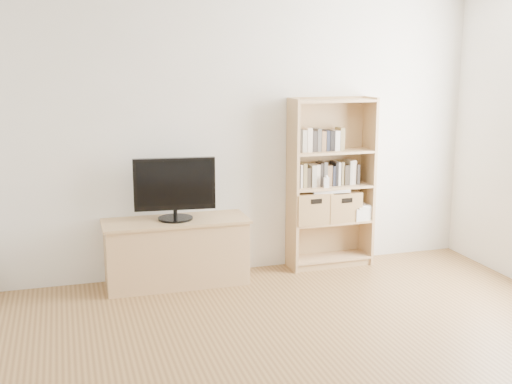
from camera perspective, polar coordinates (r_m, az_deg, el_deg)
name	(u,v)px	position (r m, az deg, el deg)	size (l,w,h in m)	color
back_wall	(244,133)	(5.91, -1.06, 5.27)	(4.50, 0.02, 2.60)	silver
tv_stand	(176,253)	(5.75, -7.09, -5.40)	(1.23, 0.46, 0.56)	#A78556
bookshelf	(331,183)	(6.12, 6.69, 0.77)	(0.81, 0.29, 1.62)	#A78556
television	(175,188)	(5.60, -7.24, 0.32)	(0.71, 0.05, 0.55)	black
books_row_mid	(331,172)	(6.12, 6.64, 1.74)	(0.90, 0.18, 0.24)	black
books_row_upper	(314,141)	(6.00, 5.14, 4.51)	(0.35, 0.13, 0.18)	black
baby_monitor	(326,183)	(6.00, 6.27, 0.84)	(0.05, 0.03, 0.09)	white
basket_left	(310,207)	(6.08, 4.81, -1.34)	(0.35, 0.29, 0.29)	#A5824A
basket_right	(340,205)	(6.21, 7.49, -1.19)	(0.34, 0.28, 0.28)	#A5824A
laptop	(328,189)	(6.11, 6.42, 0.23)	(0.36, 0.25, 0.03)	white
magazine_stack	(357,212)	(6.30, 8.95, -1.76)	(0.18, 0.27, 0.12)	#BCB7AF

